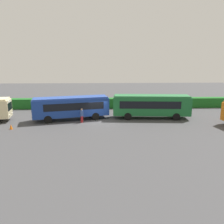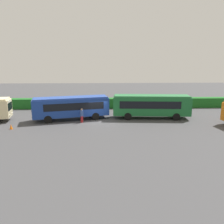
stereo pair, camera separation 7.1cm
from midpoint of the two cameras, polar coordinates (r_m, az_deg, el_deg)
The scene contains 8 objects.
ground_plane at distance 29.68m, azimuth -3.50°, elevation -2.46°, with size 101.21×101.21×0.00m, color #424244.
bus_blue at distance 30.83m, azimuth -10.32°, elevation 1.34°, with size 10.25×4.60×3.08m.
bus_green at distance 31.46m, azimuth 9.82°, elevation 1.73°, with size 10.64×3.11×3.22m.
person_left at distance 32.62m, azimuth -15.29°, elevation 0.10°, with size 0.51×0.47×1.68m.
person_center at distance 34.43m, azimuth -8.32°, elevation 1.16°, with size 0.34×0.44×1.73m.
person_right at distance 29.27m, azimuth -7.71°, elevation -0.79°, with size 0.47×0.43×1.83m.
hedge_row at distance 38.06m, azimuth -3.26°, elevation 2.25°, with size 62.60×1.48×1.63m, color #1C6220.
traffic_cone at distance 28.93m, azimuth -24.17°, elevation -3.40°, with size 0.36×0.36×0.60m, color orange.
Camera 1 is at (0.62, -28.60, 7.90)m, focal length 36.28 mm.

